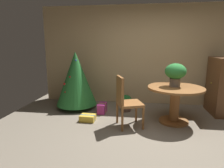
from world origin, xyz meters
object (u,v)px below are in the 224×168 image
object	(u,v)px
gift_box_purple	(102,108)
potted_plant	(126,103)
round_dining_table	(175,98)
holiday_tree	(76,78)
wooden_cabinet	(221,86)
wooden_chair_left_near	(126,100)
flower_vase	(176,72)
gift_box_gold	(88,118)

from	to	relation	value
gift_box_purple	potted_plant	bearing A→B (deg)	20.70
round_dining_table	holiday_tree	world-z (taller)	holiday_tree
holiday_tree	wooden_cabinet	xyz separation A→B (m)	(3.42, 0.07, -0.11)
wooden_chair_left_near	flower_vase	bearing A→B (deg)	23.10
wooden_chair_left_near	wooden_cabinet	bearing A→B (deg)	26.47
flower_vase	gift_box_purple	bearing A→B (deg)	169.56
round_dining_table	gift_box_purple	world-z (taller)	round_dining_table
gift_box_purple	flower_vase	bearing A→B (deg)	-10.44
flower_vase	wooden_cabinet	world-z (taller)	wooden_cabinet
gift_box_gold	wooden_cabinet	world-z (taller)	wooden_cabinet
gift_box_gold	potted_plant	world-z (taller)	potted_plant
gift_box_purple	potted_plant	size ratio (longest dim) A/B	0.80
flower_vase	gift_box_purple	distance (m)	1.84
round_dining_table	holiday_tree	xyz separation A→B (m)	(-2.29, 0.62, 0.24)
round_dining_table	gift_box_purple	xyz separation A→B (m)	(-1.58, 0.34, -0.40)
round_dining_table	gift_box_purple	distance (m)	1.67
flower_vase	potted_plant	bearing A→B (deg)	154.18
flower_vase	potted_plant	distance (m)	1.40
potted_plant	gift_box_purple	bearing A→B (deg)	-159.30
holiday_tree	wooden_cabinet	size ratio (longest dim) A/B	1.09
wooden_chair_left_near	gift_box_gold	distance (m)	0.96
holiday_tree	gift_box_gold	xyz separation A→B (m)	(0.50, -0.81, -0.70)
round_dining_table	potted_plant	xyz separation A→B (m)	(-1.04, 0.55, -0.31)
holiday_tree	potted_plant	size ratio (longest dim) A/B	3.56
gift_box_gold	holiday_tree	bearing A→B (deg)	121.69
flower_vase	gift_box_gold	world-z (taller)	flower_vase
gift_box_gold	potted_plant	size ratio (longest dim) A/B	0.81
gift_box_purple	wooden_cabinet	bearing A→B (deg)	7.38
flower_vase	potted_plant	size ratio (longest dim) A/B	1.17
potted_plant	wooden_cabinet	bearing A→B (deg)	3.84
round_dining_table	wooden_chair_left_near	size ratio (longest dim) A/B	1.11
flower_vase	wooden_chair_left_near	bearing A→B (deg)	-156.90
round_dining_table	wooden_cabinet	bearing A→B (deg)	31.55
flower_vase	holiday_tree	world-z (taller)	holiday_tree
wooden_chair_left_near	holiday_tree	size ratio (longest dim) A/B	0.70
flower_vase	wooden_chair_left_near	world-z (taller)	flower_vase
round_dining_table	potted_plant	bearing A→B (deg)	152.00
wooden_chair_left_near	gift_box_gold	world-z (taller)	wooden_chair_left_near
flower_vase	gift_box_gold	bearing A→B (deg)	-172.21
round_dining_table	wooden_chair_left_near	world-z (taller)	wooden_chair_left_near
holiday_tree	potted_plant	xyz separation A→B (m)	(1.25, -0.07, -0.55)
gift_box_gold	wooden_chair_left_near	bearing A→B (deg)	-11.91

